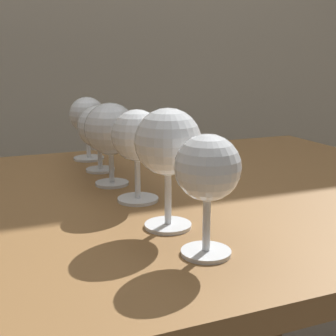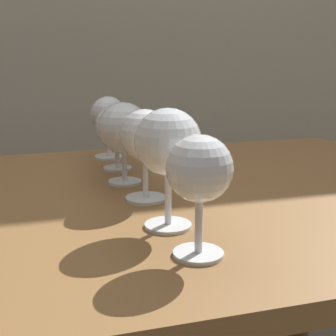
{
  "view_description": "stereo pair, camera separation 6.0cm",
  "coord_description": "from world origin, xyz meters",
  "px_view_note": "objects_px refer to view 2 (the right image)",
  "views": [
    {
      "loc": [
        -0.23,
        -0.7,
        0.95
      ],
      "look_at": [
        -0.01,
        -0.16,
        0.81
      ],
      "focal_mm": 49.79,
      "sensor_mm": 36.0,
      "label": 1
    },
    {
      "loc": [
        -0.17,
        -0.72,
        0.95
      ],
      "look_at": [
        -0.01,
        -0.16,
        0.81
      ],
      "focal_mm": 49.79,
      "sensor_mm": 36.0,
      "label": 2
    }
  ],
  "objects_px": {
    "wine_glass_port": "(168,145)",
    "wine_glass_pinot": "(145,138)",
    "wine_glass_amber": "(124,130)",
    "wine_glass_merlot": "(108,116)",
    "wine_glass_chardonnay": "(116,126)",
    "wine_glass_white": "(204,172)"
  },
  "relations": [
    {
      "from": "wine_glass_white",
      "to": "wine_glass_pinot",
      "type": "bearing_deg",
      "value": 93.31
    },
    {
      "from": "wine_glass_white",
      "to": "wine_glass_merlot",
      "type": "bearing_deg",
      "value": 91.84
    },
    {
      "from": "wine_glass_chardonnay",
      "to": "wine_glass_pinot",
      "type": "bearing_deg",
      "value": -88.1
    },
    {
      "from": "wine_glass_white",
      "to": "wine_glass_port",
      "type": "height_order",
      "value": "wine_glass_port"
    },
    {
      "from": "wine_glass_merlot",
      "to": "wine_glass_amber",
      "type": "bearing_deg",
      "value": -92.1
    },
    {
      "from": "wine_glass_chardonnay",
      "to": "wine_glass_merlot",
      "type": "xyz_separation_m",
      "value": [
        0.0,
        0.11,
        0.01
      ]
    },
    {
      "from": "wine_glass_port",
      "to": "wine_glass_chardonnay",
      "type": "distance_m",
      "value": 0.34
    },
    {
      "from": "wine_glass_port",
      "to": "wine_glass_pinot",
      "type": "bearing_deg",
      "value": 90.08
    },
    {
      "from": "wine_glass_port",
      "to": "wine_glass_pinot",
      "type": "height_order",
      "value": "wine_glass_port"
    },
    {
      "from": "wine_glass_pinot",
      "to": "wine_glass_chardonnay",
      "type": "distance_m",
      "value": 0.21
    },
    {
      "from": "wine_glass_amber",
      "to": "wine_glass_chardonnay",
      "type": "height_order",
      "value": "wine_glass_amber"
    },
    {
      "from": "wine_glass_white",
      "to": "wine_glass_pinot",
      "type": "xyz_separation_m",
      "value": [
        -0.01,
        0.22,
        0.0
      ]
    },
    {
      "from": "wine_glass_port",
      "to": "wine_glass_chardonnay",
      "type": "bearing_deg",
      "value": 91.23
    },
    {
      "from": "wine_glass_amber",
      "to": "wine_glass_merlot",
      "type": "xyz_separation_m",
      "value": [
        0.01,
        0.22,
        -0.0
      ]
    },
    {
      "from": "wine_glass_amber",
      "to": "wine_glass_chardonnay",
      "type": "bearing_deg",
      "value": 86.89
    },
    {
      "from": "wine_glass_port",
      "to": "wine_glass_amber",
      "type": "bearing_deg",
      "value": 93.22
    },
    {
      "from": "wine_glass_chardonnay",
      "to": "wine_glass_white",
      "type": "bearing_deg",
      "value": -87.38
    },
    {
      "from": "wine_glass_white",
      "to": "wine_glass_port",
      "type": "distance_m",
      "value": 0.1
    },
    {
      "from": "wine_glass_pinot",
      "to": "wine_glass_amber",
      "type": "relative_size",
      "value": 0.99
    },
    {
      "from": "wine_glass_pinot",
      "to": "wine_glass_white",
      "type": "bearing_deg",
      "value": -86.69
    },
    {
      "from": "wine_glass_white",
      "to": "wine_glass_merlot",
      "type": "height_order",
      "value": "wine_glass_white"
    },
    {
      "from": "wine_glass_port",
      "to": "wine_glass_white",
      "type": "bearing_deg",
      "value": -82.56
    }
  ]
}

